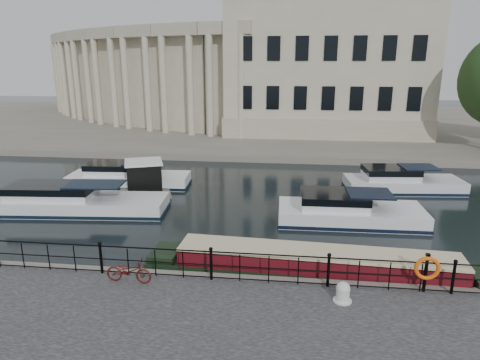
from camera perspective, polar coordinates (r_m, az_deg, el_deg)
name	(u,v)px	position (r m, az deg, el deg)	size (l,w,h in m)	color
ground_plane	(222,264)	(17.60, -2.44, -11.16)	(160.00, 160.00, 0.00)	black
far_bank	(271,123)	(55.10, 4.09, 7.56)	(120.00, 42.00, 0.55)	#6B665B
railing	(211,262)	(15.09, -3.87, -10.89)	(24.14, 0.14, 1.22)	black
civic_building	(261,69)	(50.35, 2.82, 14.56)	(53.55, 31.84, 16.85)	#ADA38C
bicycle	(129,271)	(15.46, -14.61, -11.64)	(0.56, 1.62, 0.85)	#4E110D
mooring_bollard	(343,292)	(14.34, 13.56, -14.35)	(0.59, 0.59, 0.67)	silver
life_ring_post	(427,269)	(15.45, 23.66, -10.79)	(0.83, 0.21, 1.35)	black
narrowboat	(316,271)	(16.54, 10.14, -11.86)	(12.98, 2.42, 1.48)	black
harbour_hut	(144,180)	(26.68, -12.62, 0.06)	(3.67, 3.38, 2.18)	#6B665B
cabin_cruisers	(224,196)	(24.77, -2.09, -2.18)	(27.42, 9.49, 1.99)	silver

